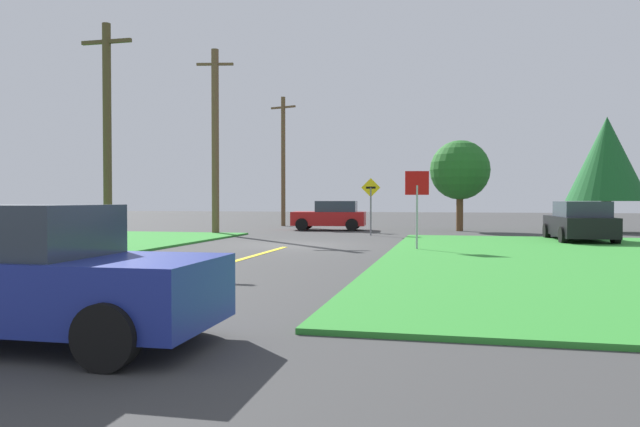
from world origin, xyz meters
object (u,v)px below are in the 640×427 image
object	(u,v)px
direction_sign	(371,200)
car_approaching_junction	(331,216)
stop_sign	(417,195)
utility_pole_mid	(215,140)
utility_pole_near	(107,133)
pine_tree_center	(607,159)
car_on_crossroad	(579,222)
oak_tree_left	(460,170)
car_behind_on_main_road	(24,274)
utility_pole_far	(283,160)

from	to	relation	value
direction_sign	car_approaching_junction	bearing A→B (deg)	122.99
stop_sign	utility_pole_mid	distance (m)	12.96
utility_pole_near	pine_tree_center	distance (m)	24.56
utility_pole_mid	car_on_crossroad	bearing A→B (deg)	-7.22
car_approaching_junction	utility_pole_near	distance (m)	15.50
stop_sign	utility_pole_mid	size ratio (longest dim) A/B	0.29
car_on_crossroad	oak_tree_left	distance (m)	9.22
car_on_crossroad	pine_tree_center	world-z (taller)	pine_tree_center
stop_sign	utility_pole_mid	xyz separation A→B (m)	(-10.17, 7.54, 2.74)
utility_pole_near	car_behind_on_main_road	bearing A→B (deg)	-61.57
car_on_crossroad	car_approaching_junction	size ratio (longest dim) A/B	1.12
utility_pole_near	car_approaching_junction	bearing A→B (deg)	72.37
car_approaching_junction	utility_pole_far	distance (m)	6.90
car_approaching_junction	pine_tree_center	xyz separation A→B (m)	(14.41, 1.08, 2.99)
utility_pole_mid	utility_pole_far	distance (m)	9.47
car_on_crossroad	direction_sign	xyz separation A→B (m)	(-8.67, 2.76, 0.88)
direction_sign	oak_tree_left	size ratio (longest dim) A/B	0.55
car_behind_on_main_road	direction_sign	bearing A→B (deg)	86.12
utility_pole_far	stop_sign	bearing A→B (deg)	-60.87
utility_pole_near	utility_pole_mid	world-z (taller)	utility_pole_mid
utility_pole_mid	oak_tree_left	world-z (taller)	utility_pole_mid
utility_pole_far	car_behind_on_main_road	bearing A→B (deg)	-79.46
car_approaching_junction	oak_tree_left	world-z (taller)	oak_tree_left
car_approaching_junction	direction_sign	world-z (taller)	direction_sign
stop_sign	car_on_crossroad	world-z (taller)	stop_sign
stop_sign	car_behind_on_main_road	size ratio (longest dim) A/B	0.60
car_behind_on_main_road	utility_pole_mid	distance (m)	22.22
stop_sign	oak_tree_left	bearing A→B (deg)	-109.47
car_on_crossroad	direction_sign	bearing A→B (deg)	70.35
utility_pole_far	utility_pole_near	bearing A→B (deg)	-91.75
utility_pole_far	oak_tree_left	size ratio (longest dim) A/B	1.69
utility_pole_near	utility_pole_far	world-z (taller)	utility_pole_far
direction_sign	utility_pole_mid	bearing A→B (deg)	-174.69
car_approaching_junction	utility_pole_mid	size ratio (longest dim) A/B	0.46
car_behind_on_main_road	utility_pole_mid	world-z (taller)	utility_pole_mid
utility_pole_mid	stop_sign	bearing A→B (deg)	-36.56
car_approaching_junction	stop_sign	bearing A→B (deg)	108.78
car_on_crossroad	car_behind_on_main_road	distance (m)	21.31
utility_pole_near	direction_sign	xyz separation A→B (m)	(7.42, 10.14, -2.20)
car_on_crossroad	utility_pole_mid	world-z (taller)	utility_pole_mid
stop_sign	direction_sign	xyz separation A→B (m)	(-2.62, 8.24, -0.16)
car_behind_on_main_road	pine_tree_center	bearing A→B (deg)	63.99
utility_pole_far	pine_tree_center	world-z (taller)	utility_pole_far
stop_sign	utility_pole_near	size ratio (longest dim) A/B	0.35
stop_sign	pine_tree_center	xyz separation A→B (m)	(8.97, 13.66, 1.95)
car_on_crossroad	pine_tree_center	bearing A→B (deg)	-21.70
direction_sign	oak_tree_left	world-z (taller)	oak_tree_left
stop_sign	direction_sign	bearing A→B (deg)	-85.12
stop_sign	oak_tree_left	world-z (taller)	oak_tree_left
car_on_crossroad	utility_pole_mid	xyz separation A→B (m)	(-16.22, 2.05, 3.78)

